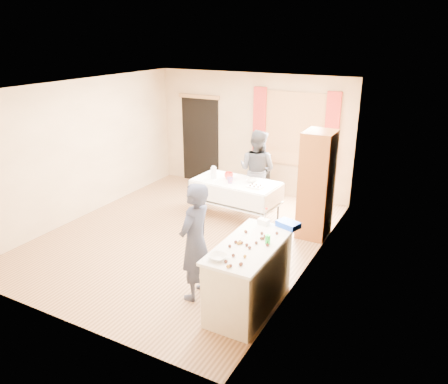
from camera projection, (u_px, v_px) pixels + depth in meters
The scene contains 29 objects.
floor at pixel (185, 236), 7.75m from camera, with size 4.50×5.50×0.02m, color #9E7047.
ceiling at pixel (180, 85), 6.84m from camera, with size 4.50×5.50×0.02m, color white.
wall_back at pixel (252, 133), 9.58m from camera, with size 4.50×0.02×2.60m, color tan.
wall_front at pixel (51, 227), 5.01m from camera, with size 4.50×0.02×2.60m, color tan.
wall_left at pixel (83, 149), 8.30m from camera, with size 0.02×5.50×2.60m, color tan.
wall_right at pixel (314, 187), 6.30m from camera, with size 0.02×5.50×2.60m, color tan.
window_frame at pixel (295, 129), 9.03m from camera, with size 1.32×0.06×1.52m, color olive.
window_pane at pixel (295, 129), 9.02m from camera, with size 1.20×0.02×1.40m, color white.
curtain_left at pixel (259, 126), 9.34m from camera, with size 0.28×0.06×1.65m, color maroon.
curtain_right at pixel (331, 134), 8.65m from camera, with size 0.28×0.06×1.65m, color maroon.
doorway at pixel (200, 140), 10.23m from camera, with size 0.95×0.04×2.00m, color black.
door_lintel at pixel (199, 97), 9.85m from camera, with size 1.05×0.06×0.08m, color olive.
cabinet at pixel (317, 185), 7.47m from camera, with size 0.50×0.60×1.87m, color brown.
counter at pixel (249, 276), 5.62m from camera, with size 0.69×1.45×0.91m.
party_table at pixel (236, 196), 8.35m from camera, with size 1.69×0.95×0.75m.
chair at pixel (259, 187), 9.29m from camera, with size 0.45×0.45×0.98m.
girl at pixel (195, 242), 5.73m from camera, with size 0.40×0.60×1.63m, color #22263C.
woman at pixel (257, 170), 8.69m from camera, with size 0.85×0.70×1.62m, color black.
soda_can at pixel (268, 240), 5.44m from camera, with size 0.07×0.07×0.12m, color green.
mixing_bowl at pixel (218, 257), 5.09m from camera, with size 0.23×0.23×0.05m, color white.
foam_block at pixel (264, 222), 6.00m from camera, with size 0.15×0.10×0.08m, color white.
blue_basket at pixel (288, 224), 5.92m from camera, with size 0.30×0.20×0.08m, color blue.
pitcher at pixel (214, 173), 8.36m from camera, with size 0.11×0.11×0.22m, color silver.
cup_red at pixel (229, 176), 8.34m from camera, with size 0.18×0.18×0.13m, color red.
cup_rainbow at pixel (230, 180), 8.10m from camera, with size 0.13×0.13×0.11m, color red.
small_bowl at pixel (252, 181), 8.18m from camera, with size 0.23×0.23×0.06m, color white.
pastry_tray at pixel (255, 187), 7.91m from camera, with size 0.28×0.20×0.02m, color white.
bottle at pixel (214, 170), 8.65m from camera, with size 0.08×0.08×0.15m, color white.
cake_balls at pixel (246, 246), 5.37m from camera, with size 0.46×1.11×0.04m.
Camera 1 is at (3.91, -5.84, 3.42)m, focal length 35.00 mm.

